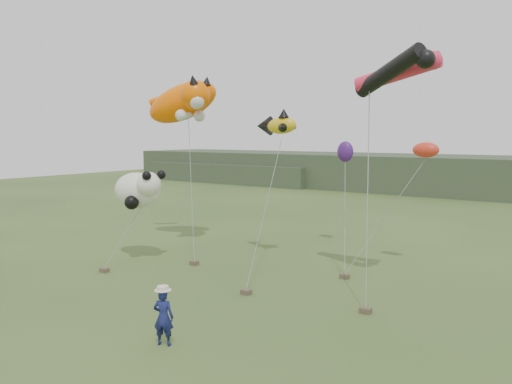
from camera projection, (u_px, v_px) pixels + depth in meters
ground at (180, 322)px, 16.65m from camera, size 120.00×120.00×0.00m
headland at (446, 175)px, 54.46m from camera, size 90.00×13.00×4.00m
festival_attendant at (163, 317)px, 14.74m from camera, size 0.73×0.62×1.71m
sandbag_anchors at (244, 280)px, 21.10m from camera, size 12.21×5.72×0.19m
cat_kite at (185, 101)px, 27.47m from camera, size 5.65×3.34×3.23m
fish_kite at (275, 125)px, 23.95m from camera, size 2.49×1.66×1.26m
tube_kites at (399, 70)px, 19.22m from camera, size 3.72×2.19×1.76m
panda_kite at (139, 190)px, 24.60m from camera, size 3.11×2.01×1.93m
misc_kites at (379, 151)px, 25.12m from camera, size 6.09×2.87×1.15m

